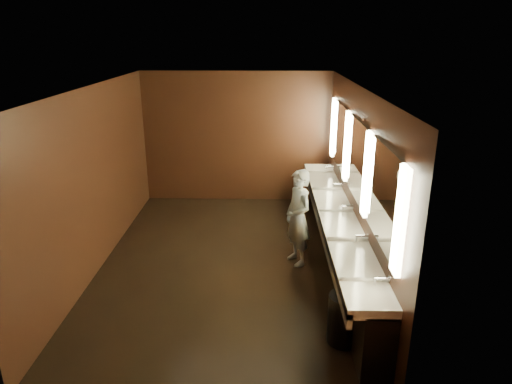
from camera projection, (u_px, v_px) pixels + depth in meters
The scene contains 10 objects.
floor at pixel (227, 262), 7.44m from camera, with size 6.00×6.00×0.00m, color black.
ceiling at pixel (223, 87), 6.51m from camera, with size 4.00×6.00×0.02m, color #2D2D2B.
wall_back at pixel (237, 138), 9.81m from camera, with size 4.00×0.02×2.80m, color black.
wall_front at pixel (197, 281), 4.14m from camera, with size 4.00×0.02×2.80m, color black.
wall_left at pixel (95, 180), 7.01m from camera, with size 0.02×6.00×2.80m, color black.
wall_right at pixel (356, 181), 6.94m from camera, with size 0.02×6.00×2.80m, color black.
sink_counter at pixel (339, 235), 7.24m from camera, with size 0.55×5.40×1.01m.
mirror_band at pixel (356, 159), 6.82m from camera, with size 0.06×5.03×1.15m.
person at pixel (298, 218), 7.18m from camera, with size 0.57×0.37×1.56m, color #99B2E4.
trash_bin at pixel (345, 319), 5.44m from camera, with size 0.40×0.40×0.63m, color black.
Camera 1 is at (0.61, -6.63, 3.54)m, focal length 32.00 mm.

